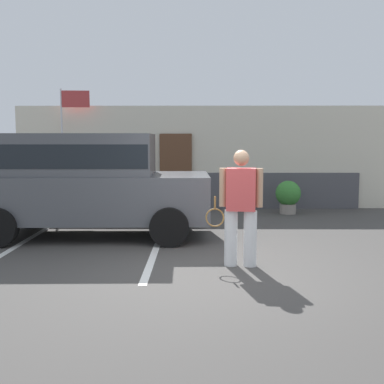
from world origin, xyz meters
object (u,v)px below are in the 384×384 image
at_px(potted_plant_by_porch, 288,195).
at_px(flag_pole, 68,127).
at_px(tennis_player_man, 240,207).
at_px(parked_suv, 87,180).

height_order(potted_plant_by_porch, flag_pole, flag_pole).
bearing_deg(tennis_player_man, flag_pole, -47.94).
bearing_deg(parked_suv, flag_pole, 108.21).
relative_size(parked_suv, flag_pole, 1.40).
relative_size(tennis_player_man, potted_plant_by_porch, 2.05).
xyz_separation_m(tennis_player_man, potted_plant_by_porch, (1.73, 5.25, -0.44)).
bearing_deg(flag_pole, parked_suv, -70.38).
height_order(tennis_player_man, flag_pole, flag_pole).
bearing_deg(flag_pole, potted_plant_by_porch, -7.15).
bearing_deg(tennis_player_man, parked_suv, -31.04).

